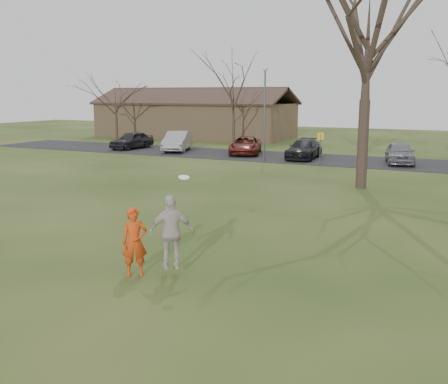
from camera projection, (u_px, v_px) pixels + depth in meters
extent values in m
plane|color=#1E380F|center=(153.00, 279.00, 12.84)|extent=(120.00, 120.00, 0.00)
cube|color=black|center=(361.00, 161.00, 34.92)|extent=(62.00, 6.50, 0.04)
imported|color=#BF3B0F|center=(135.00, 242.00, 12.93)|extent=(0.75, 0.72, 1.73)
imported|color=black|center=(132.00, 140.00, 42.74)|extent=(2.08, 4.28, 1.41)
imported|color=#97969B|center=(177.00, 141.00, 40.97)|extent=(3.10, 4.96, 1.54)
imported|color=#5D1E16|center=(245.00, 145.00, 38.90)|extent=(3.52, 5.12, 1.30)
imported|color=black|center=(304.00, 149.00, 36.20)|extent=(2.10, 4.63, 1.32)
imported|color=slate|center=(400.00, 153.00, 33.62)|extent=(2.53, 4.40, 1.41)
imported|color=#BEAFAB|center=(172.00, 232.00, 12.82)|extent=(1.16, 1.00, 1.87)
cylinder|color=white|center=(184.00, 177.00, 12.68)|extent=(0.28, 0.27, 0.11)
cube|color=#8C6D4C|center=(194.00, 120.00, 54.69)|extent=(20.00, 8.00, 3.50)
cube|color=#33231C|center=(184.00, 96.00, 52.42)|extent=(20.60, 4.40, 1.78)
cube|color=#33231C|center=(204.00, 96.00, 56.04)|extent=(20.60, 4.40, 1.78)
cube|color=#38281E|center=(194.00, 89.00, 54.10)|extent=(20.60, 0.45, 0.20)
cylinder|color=#47474C|center=(265.00, 116.00, 34.74)|extent=(0.12, 0.12, 6.00)
sphere|color=beige|center=(265.00, 69.00, 34.17)|extent=(0.34, 0.34, 0.34)
cylinder|color=#47474C|center=(320.00, 150.00, 32.95)|extent=(0.06, 0.06, 2.00)
cube|color=yellow|center=(321.00, 136.00, 32.80)|extent=(0.35, 0.35, 0.45)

